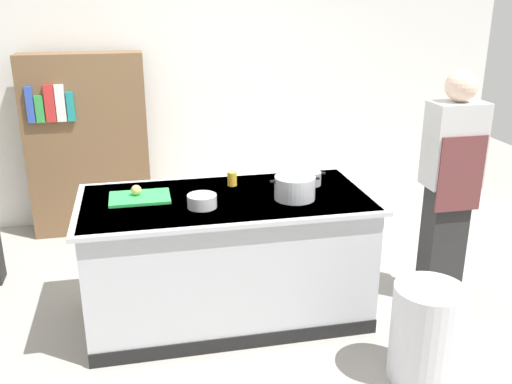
{
  "coord_description": "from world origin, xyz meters",
  "views": [
    {
      "loc": [
        -0.55,
        -3.55,
        2.21
      ],
      "look_at": [
        0.25,
        0.2,
        0.85
      ],
      "focal_mm": 39.69,
      "sensor_mm": 36.0,
      "label": 1
    }
  ],
  "objects": [
    {
      "name": "mixing_bowl",
      "position": [
        -0.18,
        -0.15,
        0.94
      ],
      "size": [
        0.19,
        0.19,
        0.08
      ],
      "primitive_type": "cylinder",
      "color": "#B7BABF",
      "rests_on": "counter_island"
    },
    {
      "name": "bookshelf",
      "position": [
        -1.02,
        1.8,
        0.85
      ],
      "size": [
        1.1,
        0.31,
        1.7
      ],
      "color": "brown",
      "rests_on": "ground_plane"
    },
    {
      "name": "juice_cup",
      "position": [
        0.08,
        0.24,
        0.95
      ],
      "size": [
        0.07,
        0.07,
        0.1
      ],
      "primitive_type": "cylinder",
      "color": "yellow",
      "rests_on": "counter_island"
    },
    {
      "name": "trash_bin",
      "position": [
        1.03,
        -0.95,
        0.3
      ],
      "size": [
        0.42,
        0.42,
        0.61
      ],
      "primitive_type": "cylinder",
      "color": "silver",
      "rests_on": "ground_plane"
    },
    {
      "name": "onion",
      "position": [
        -0.59,
        0.12,
        0.96
      ],
      "size": [
        0.07,
        0.07,
        0.07
      ],
      "primitive_type": "sphere",
      "color": "tan",
      "rests_on": "cutting_board"
    },
    {
      "name": "sauce_pan",
      "position": [
        0.64,
        0.13,
        0.95
      ],
      "size": [
        0.21,
        0.15,
        0.1
      ],
      "color": "#99999E",
      "rests_on": "counter_island"
    },
    {
      "name": "back_wall",
      "position": [
        0.0,
        2.1,
        1.5
      ],
      "size": [
        6.4,
        0.12,
        3.0
      ],
      "primitive_type": "cube",
      "color": "white",
      "rests_on": "ground_plane"
    },
    {
      "name": "cutting_board",
      "position": [
        -0.57,
        0.09,
        0.91
      ],
      "size": [
        0.4,
        0.28,
        0.02
      ],
      "primitive_type": "cube",
      "color": "green",
      "rests_on": "counter_island"
    },
    {
      "name": "stock_pot",
      "position": [
        0.45,
        -0.12,
        0.98
      ],
      "size": [
        0.34,
        0.27,
        0.16
      ],
      "color": "#B7BABF",
      "rests_on": "counter_island"
    },
    {
      "name": "person_chef",
      "position": [
        1.61,
        -0.09,
        0.91
      ],
      "size": [
        0.38,
        0.25,
        1.72
      ],
      "rotation": [
        0.0,
        0.0,
        1.86
      ],
      "color": "#292929",
      "rests_on": "ground_plane"
    },
    {
      "name": "counter_island",
      "position": [
        0.0,
        -0.0,
        0.47
      ],
      "size": [
        1.98,
        0.98,
        0.9
      ],
      "color": "#B7BABF",
      "rests_on": "ground_plane"
    },
    {
      "name": "ground_plane",
      "position": [
        0.0,
        0.0,
        0.0
      ],
      "size": [
        10.0,
        10.0,
        0.0
      ],
      "primitive_type": "plane",
      "color": "#9E9991"
    }
  ]
}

